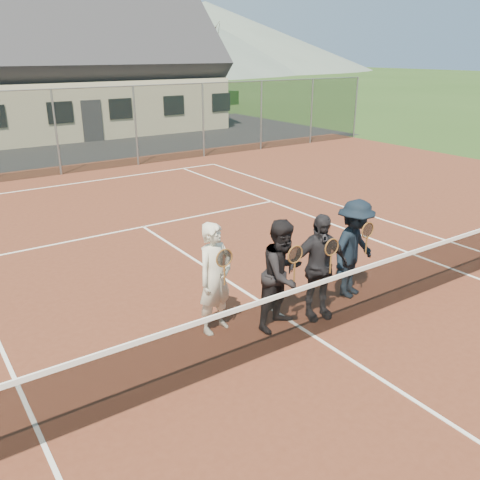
{
  "coord_description": "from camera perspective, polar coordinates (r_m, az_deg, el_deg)",
  "views": [
    {
      "loc": [
        -4.87,
        -5.05,
        4.21
      ],
      "look_at": [
        -0.37,
        1.5,
        1.25
      ],
      "focal_mm": 38.0,
      "sensor_mm": 36.0,
      "label": 1
    }
  ],
  "objects": [
    {
      "name": "ground",
      "position": [
        25.87,
        -23.44,
        9.41
      ],
      "size": [
        220.0,
        220.0,
        0.0
      ],
      "primitive_type": "plane",
      "color": "#254117",
      "rests_on": "ground"
    },
    {
      "name": "court_surface",
      "position": [
        8.18,
        8.27,
        -10.71
      ],
      "size": [
        30.0,
        30.0,
        0.02
      ],
      "primitive_type": "cube",
      "color": "#562819",
      "rests_on": "ground"
    },
    {
      "name": "tree_e",
      "position": [
        44.42,
        -3.71,
        22.43
      ],
      "size": [
        3.2,
        3.2,
        7.77
      ],
      "color": "#361F13",
      "rests_on": "ground"
    },
    {
      "name": "player_d",
      "position": [
        9.23,
        12.68,
        -0.98
      ],
      "size": [
        1.3,
        0.95,
        1.8
      ],
      "color": "black",
      "rests_on": "court_surface"
    },
    {
      "name": "player_c",
      "position": [
        8.36,
        8.79,
        -2.99
      ],
      "size": [
        1.13,
        0.7,
        1.8
      ],
      "color": "black",
      "rests_on": "court_surface"
    },
    {
      "name": "court_markings",
      "position": [
        8.17,
        8.28,
        -10.62
      ],
      "size": [
        11.03,
        23.83,
        0.01
      ],
      "color": "white",
      "rests_on": "court_surface"
    },
    {
      "name": "player_a",
      "position": [
        7.87,
        -2.8,
        -4.3
      ],
      "size": [
        0.74,
        0.57,
        1.8
      ],
      "color": "beige",
      "rests_on": "court_surface"
    },
    {
      "name": "perimeter_fence",
      "position": [
        19.37,
        -19.94,
        11.27
      ],
      "size": [
        30.07,
        0.07,
        3.02
      ],
      "color": "slate",
      "rests_on": "ground"
    },
    {
      "name": "tennis_net",
      "position": [
        7.92,
        8.47,
        -7.43
      ],
      "size": [
        11.68,
        0.08,
        1.1
      ],
      "color": "slate",
      "rests_on": "ground"
    },
    {
      "name": "hill_east",
      "position": [
        116.63,
        -3.81,
        21.76
      ],
      "size": [
        90.0,
        90.0,
        14.0
      ],
      "primitive_type": "cone",
      "color": "#596B60",
      "rests_on": "ground"
    },
    {
      "name": "tree_d",
      "position": [
        41.66,
        -11.38,
        22.24
      ],
      "size": [
        3.2,
        3.2,
        7.77
      ],
      "color": "#382014",
      "rests_on": "ground"
    },
    {
      "name": "clubhouse",
      "position": [
        30.38,
        -18.51,
        19.04
      ],
      "size": [
        15.6,
        8.2,
        7.7
      ],
      "color": "beige",
      "rests_on": "ground"
    },
    {
      "name": "hill_centre",
      "position": [
        103.32,
        -22.26,
        22.82
      ],
      "size": [
        120.0,
        120.0,
        22.0
      ],
      "primitive_type": "cone",
      "color": "slate",
      "rests_on": "ground"
    },
    {
      "name": "player_b",
      "position": [
        8.02,
        4.84,
        -3.87
      ],
      "size": [
        1.02,
        0.89,
        1.8
      ],
      "color": "black",
      "rests_on": "court_surface"
    }
  ]
}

